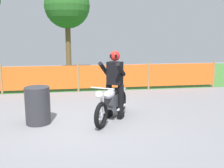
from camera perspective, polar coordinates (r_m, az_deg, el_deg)
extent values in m
cube|color=gray|center=(6.42, -6.30, -8.37)|extent=(24.00, 24.00, 0.02)
cube|color=#427A33|center=(13.61, -7.79, 1.90)|extent=(24.00, 7.85, 0.01)
cylinder|color=#997547|center=(9.95, -22.87, 0.89)|extent=(0.08, 0.08, 1.05)
cylinder|color=#997547|center=(9.65, -7.34, 1.38)|extent=(0.08, 0.08, 1.05)
cylinder|color=#997547|center=(10.08, 7.98, 1.76)|extent=(0.08, 0.08, 1.05)
cylinder|color=#997547|center=(11.15, 21.22, 2.00)|extent=(0.08, 0.08, 1.05)
cube|color=orange|center=(9.71, -15.23, 1.26)|extent=(2.58, 0.02, 0.85)
cube|color=orange|center=(9.78, 0.48, 1.71)|extent=(2.58, 0.02, 0.85)
cube|color=orange|center=(10.54, 14.94, 2.01)|extent=(2.58, 0.02, 0.85)
cylinder|color=brown|center=(14.61, -9.44, 7.82)|extent=(0.28, 0.28, 2.73)
sphere|color=#286023|center=(14.67, -9.72, 16.46)|extent=(2.40, 2.40, 2.40)
torus|color=black|center=(5.91, -2.39, -6.81)|extent=(0.40, 0.58, 0.61)
cylinder|color=silver|center=(5.91, -2.39, -6.81)|extent=(0.12, 0.14, 0.13)
torus|color=black|center=(7.10, 1.98, -3.79)|extent=(0.40, 0.58, 0.61)
cylinder|color=silver|center=(7.10, 1.98, -3.79)|extent=(0.12, 0.14, 0.13)
cube|color=#38383D|center=(6.50, 0.15, -3.61)|extent=(0.49, 0.61, 0.30)
ellipsoid|color=#B7B7C1|center=(6.25, -0.58, -2.22)|extent=(0.45, 0.54, 0.21)
cube|color=black|center=(6.67, 0.90, -1.63)|extent=(0.45, 0.56, 0.10)
cube|color=silver|center=(7.02, 2.00, -1.16)|extent=(0.30, 0.37, 0.04)
cylinder|color=silver|center=(5.89, -2.18, -4.10)|extent=(0.16, 0.22, 0.54)
sphere|color=white|center=(5.70, -2.81, -2.34)|extent=(0.23, 0.23, 0.17)
cylinder|color=silver|center=(5.84, -2.06, -0.95)|extent=(0.51, 0.32, 0.03)
cylinder|color=silver|center=(6.77, 2.09, -5.05)|extent=(0.32, 0.48, 0.07)
cylinder|color=black|center=(6.58, 1.91, -3.83)|extent=(0.21, 0.21, 0.86)
cube|color=black|center=(6.69, 1.89, -6.90)|extent=(0.23, 0.28, 0.12)
cylinder|color=black|center=(6.69, -0.68, -3.57)|extent=(0.21, 0.21, 0.86)
cube|color=black|center=(6.80, -0.67, -6.60)|extent=(0.23, 0.28, 0.12)
cube|color=black|center=(6.50, 0.62, 2.37)|extent=(0.43, 0.39, 0.56)
cylinder|color=black|center=(6.24, 1.92, 3.16)|extent=(0.33, 0.47, 0.38)
cylinder|color=black|center=(6.40, -1.80, 3.35)|extent=(0.33, 0.47, 0.38)
sphere|color=red|center=(6.45, 0.62, 6.11)|extent=(0.34, 0.34, 0.25)
cube|color=black|center=(6.35, 0.30, 6.04)|extent=(0.17, 0.12, 0.08)
cube|color=brown|center=(6.65, 1.14, 2.91)|extent=(0.32, 0.28, 0.40)
cylinder|color=#2D2D33|center=(6.44, -15.80, -4.49)|extent=(0.58, 0.58, 0.88)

